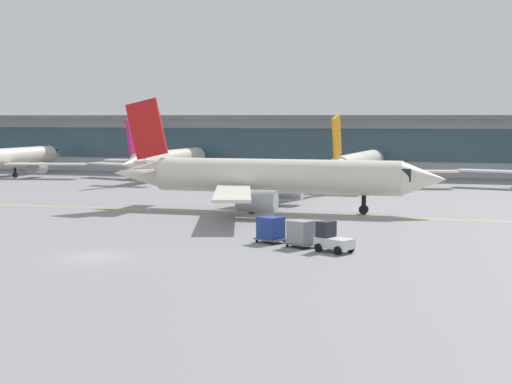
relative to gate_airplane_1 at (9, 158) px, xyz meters
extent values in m
plane|color=gray|center=(45.44, -61.03, -2.92)|extent=(400.00, 400.00, 0.00)
cube|color=yellow|center=(51.20, -34.93, -2.92)|extent=(110.00, 0.68, 0.01)
cube|color=#B2B7BC|center=(45.44, 19.98, 1.58)|extent=(201.05, 8.00, 9.00)
cube|color=#385666|center=(45.44, 15.90, 2.03)|extent=(193.00, 0.16, 5.04)
cube|color=slate|center=(45.44, 18.48, 6.38)|extent=(209.09, 11.00, 0.60)
cylinder|color=silver|center=(0.02, 0.38, 0.10)|extent=(4.29, 21.24, 2.93)
cone|color=silver|center=(0.82, 12.66, 0.10)|extent=(3.00, 3.69, 2.78)
cube|color=black|center=(0.67, 10.32, 0.46)|extent=(2.45, 2.78, 1.03)
cube|color=silver|center=(7.39, -1.83, -0.71)|extent=(12.37, 5.27, 0.24)
cylinder|color=#999EA3|center=(5.07, -0.38, -1.52)|extent=(2.01, 3.21, 1.81)
cylinder|color=black|center=(0.50, 7.74, -2.14)|extent=(0.38, 0.38, 1.55)
cylinder|color=black|center=(0.50, 7.74, -2.53)|extent=(0.52, 0.80, 0.78)
cylinder|color=black|center=(1.89, -1.47, -2.14)|extent=(0.38, 0.38, 1.55)
cylinder|color=black|center=(1.89, -1.47, -2.53)|extent=(0.52, 0.80, 0.78)
cylinder|color=silver|center=(25.81, 2.60, 0.03)|extent=(4.17, 20.78, 2.87)
cone|color=silver|center=(26.57, 14.61, 0.03)|extent=(2.94, 3.60, 2.72)
cube|color=black|center=(26.43, 12.32, 0.39)|extent=(2.39, 2.72, 1.00)
cone|color=silver|center=(25.01, -9.99, 0.03)|extent=(2.72, 4.73, 2.44)
cube|color=silver|center=(18.38, 1.38, -0.76)|extent=(12.02, 6.51, 0.24)
cylinder|color=#999EA3|center=(20.82, 2.49, -1.55)|extent=(1.96, 3.14, 1.77)
cube|color=silver|center=(33.02, 0.45, -0.76)|extent=(12.11, 5.17, 0.24)
cylinder|color=#999EA3|center=(30.75, 1.86, -1.55)|extent=(1.96, 3.14, 1.77)
cube|color=#B21E66|center=(25.07, -9.07, 3.91)|extent=(0.55, 3.88, 5.40)
cube|color=silver|center=(22.99, -8.60, 0.46)|extent=(4.33, 2.29, 0.20)
cube|color=silver|center=(27.19, -8.87, 0.46)|extent=(4.33, 2.29, 0.20)
cylinder|color=black|center=(26.27, 9.81, -2.16)|extent=(0.37, 0.37, 1.52)
cylinder|color=black|center=(26.27, 9.81, -2.54)|extent=(0.51, 0.79, 0.76)
cylinder|color=black|center=(23.77, 1.04, -2.16)|extent=(0.37, 0.37, 1.52)
cylinder|color=black|center=(23.77, 1.04, -2.54)|extent=(0.51, 0.79, 0.76)
cylinder|color=black|center=(27.64, 0.79, -2.16)|extent=(0.37, 0.37, 1.52)
cylinder|color=black|center=(27.64, 0.79, -2.54)|extent=(0.51, 0.79, 0.76)
cylinder|color=silver|center=(54.74, -0.98, 0.10)|extent=(4.68, 21.26, 2.93)
cone|color=silver|center=(55.76, 11.28, 0.10)|extent=(3.07, 3.74, 2.78)
cube|color=black|center=(55.57, 8.94, 0.46)|extent=(2.50, 2.82, 1.03)
cone|color=silver|center=(53.66, -13.83, 0.10)|extent=(2.87, 4.88, 2.49)
cube|color=silver|center=(47.12, -2.08, -0.71)|extent=(12.25, 6.87, 0.24)
cylinder|color=#999EA3|center=(49.64, -0.99, -1.52)|extent=(2.06, 3.24, 1.81)
cube|color=silver|center=(62.06, -3.33, -0.71)|extent=(12.37, 5.06, 0.24)
cylinder|color=#999EA3|center=(59.77, -1.84, -1.52)|extent=(2.06, 3.24, 1.81)
cube|color=orange|center=(53.74, -12.90, 4.06)|extent=(0.64, 3.96, 5.52)
cube|color=silver|center=(51.62, -12.37, 0.54)|extent=(4.47, 2.42, 0.21)
cube|color=silver|center=(55.92, -12.73, 0.54)|extent=(4.47, 2.42, 0.21)
cylinder|color=black|center=(55.35, 6.37, -2.14)|extent=(0.38, 0.38, 1.55)
cylinder|color=black|center=(55.35, 6.37, -2.53)|extent=(0.54, 0.81, 0.78)
cylinder|color=black|center=(52.62, -2.54, -2.14)|extent=(0.38, 0.38, 1.55)
cylinder|color=black|center=(52.62, -2.54, -2.53)|extent=(0.54, 0.81, 0.78)
cylinder|color=black|center=(56.57, -2.87, -2.14)|extent=(0.38, 0.38, 1.55)
cylinder|color=black|center=(56.57, -2.87, -2.53)|extent=(0.54, 0.81, 0.78)
cube|color=silver|center=(73.87, -0.64, -0.71)|extent=(12.37, 5.52, 0.24)
cylinder|color=silver|center=(51.20, -32.93, 0.58)|extent=(24.47, 3.47, 3.40)
cone|color=silver|center=(65.47, -32.88, 0.58)|extent=(4.09, 3.24, 3.23)
cube|color=black|center=(62.75, -32.89, 1.00)|extent=(3.07, 2.66, 1.19)
cone|color=silver|center=(36.26, -32.97, 0.58)|extent=(5.44, 2.90, 2.89)
cube|color=silver|center=(49.18, -24.24, -0.36)|extent=(6.90, 14.33, 0.28)
cylinder|color=#999EA3|center=(50.69, -27.03, -1.30)|extent=(3.60, 2.11, 2.10)
cube|color=silver|center=(49.23, -41.62, -0.36)|extent=(6.97, 14.32, 0.28)
cylinder|color=#999EA3|center=(50.72, -38.82, -1.30)|extent=(3.60, 2.11, 2.10)
cube|color=red|center=(37.34, -32.97, 5.17)|extent=(4.58, 0.37, 6.40)
cube|color=silver|center=(37.73, -30.47, 1.09)|extent=(2.41, 5.00, 0.24)
cube|color=silver|center=(37.75, -35.46, 1.09)|extent=(2.41, 5.00, 0.24)
cylinder|color=black|center=(59.76, -32.90, -2.02)|extent=(0.44, 0.44, 1.80)
cylinder|color=black|center=(59.76, -32.90, -2.47)|extent=(0.90, 0.55, 0.90)
cylinder|color=black|center=(49.20, -30.63, -2.02)|extent=(0.44, 0.44, 1.80)
cylinder|color=black|center=(49.20, -30.63, -2.47)|extent=(0.90, 0.55, 0.90)
cylinder|color=black|center=(49.21, -35.23, -2.02)|extent=(0.44, 0.44, 1.80)
cylinder|color=black|center=(49.21, -35.23, -2.47)|extent=(0.90, 0.55, 0.90)
cube|color=silver|center=(60.66, -54.95, -2.27)|extent=(2.95, 2.47, 0.70)
cube|color=#1E2328|center=(60.00, -54.59, -1.37)|extent=(1.38, 1.52, 1.10)
cylinder|color=black|center=(61.74, -54.74, -2.62)|extent=(0.63, 0.48, 0.60)
cylinder|color=black|center=(61.07, -55.97, -2.62)|extent=(0.63, 0.48, 0.60)
cylinder|color=black|center=(60.25, -53.93, -2.62)|extent=(0.63, 0.48, 0.60)
cylinder|color=black|center=(59.58, -55.16, -2.62)|extent=(0.63, 0.48, 0.60)
cube|color=#595B60|center=(58.02, -53.51, -2.64)|extent=(2.61, 2.41, 0.12)
cube|color=gray|center=(58.02, -53.51, -1.78)|extent=(2.12, 2.08, 1.60)
cylinder|color=black|center=(59.01, -53.25, -2.81)|extent=(0.24, 0.19, 0.22)
cylinder|color=black|center=(58.34, -54.48, -2.81)|extent=(0.24, 0.19, 0.22)
cylinder|color=black|center=(57.69, -52.54, -2.81)|extent=(0.24, 0.19, 0.22)
cylinder|color=black|center=(57.03, -53.77, -2.81)|extent=(0.24, 0.19, 0.22)
cube|color=#595B60|center=(55.38, -52.07, -2.64)|extent=(2.61, 2.41, 0.12)
cube|color=navy|center=(55.38, -52.07, -1.78)|extent=(2.12, 2.08, 1.60)
cylinder|color=black|center=(56.37, -51.81, -2.81)|extent=(0.24, 0.19, 0.22)
cylinder|color=black|center=(55.70, -53.04, -2.81)|extent=(0.24, 0.19, 0.22)
cylinder|color=black|center=(55.05, -51.10, -2.81)|extent=(0.24, 0.19, 0.22)
cylinder|color=black|center=(54.38, -52.33, -2.81)|extent=(0.24, 0.19, 0.22)
camera|label=1|loc=(69.64, -108.34, 6.43)|focal=55.30mm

